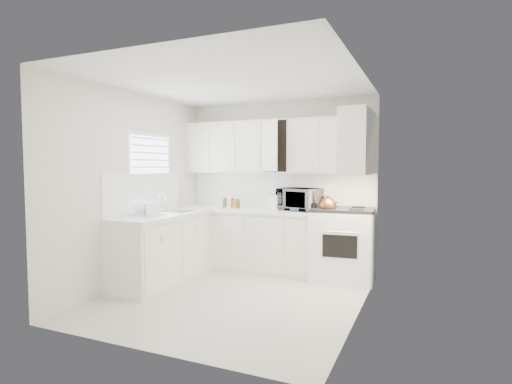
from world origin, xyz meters
The scene contains 35 objects.
floor centered at (0.00, 0.00, 0.00)m, with size 3.20×3.20×0.00m, color silver.
ceiling centered at (0.00, 0.00, 2.60)m, with size 3.20×3.20×0.00m, color white.
wall_back centered at (0.00, 1.60, 1.30)m, with size 3.00×3.00×0.00m, color white.
wall_front centered at (0.00, -1.60, 1.30)m, with size 3.00×3.00×0.00m, color white.
wall_left centered at (-1.50, 0.00, 1.30)m, with size 3.20×3.20×0.00m, color white.
wall_right centered at (1.50, 0.00, 1.30)m, with size 3.20×3.20×0.00m, color white.
window_blinds centered at (-1.48, 0.35, 1.55)m, with size 0.06×0.96×1.06m, color white, non-canonical shape.
lower_cabinets_back centered at (-0.39, 1.30, 0.45)m, with size 2.22×0.60×0.90m, color white, non-canonical shape.
lower_cabinets_left centered at (-1.20, 0.20, 0.45)m, with size 0.60×1.60×0.90m, color white, non-canonical shape.
countertop_back centered at (-0.39, 1.29, 0.93)m, with size 2.24×0.64×0.05m, color white.
countertop_left centered at (-1.19, 0.20, 0.93)m, with size 0.64×1.62×0.05m, color white.
backsplash_back centered at (0.00, 1.59, 1.23)m, with size 2.98×0.02×0.55m, color white.
backsplash_left centered at (-1.49, 0.20, 1.23)m, with size 0.02×1.60×0.55m, color white.
upper_cabinets_back centered at (0.00, 1.44, 1.50)m, with size 3.00×0.33×0.80m, color white, non-canonical shape.
upper_cabinets_right centered at (1.33, 0.82, 1.50)m, with size 0.33×0.90×0.80m, color white, non-canonical shape.
sink centered at (-1.19, 0.55, 1.07)m, with size 0.42×0.38×0.30m, color gray, non-canonical shape.
stove centered at (1.07, 1.29, 0.65)m, with size 0.85×0.69×1.30m, color white, non-canonical shape.
tea_kettle centered at (0.89, 1.13, 1.07)m, with size 0.29×0.25×0.27m, color brown, non-canonical shape.
frying_pan centered at (1.25, 1.45, 0.97)m, with size 0.27×0.46×0.04m, color black, non-canonical shape.
microwave centered at (0.41, 1.37, 1.15)m, with size 0.59×0.33×0.40m, color gray.
rice_cooker centered at (0.04, 1.38, 1.08)m, with size 0.25×0.25×0.25m, color white, non-canonical shape.
paper_towel centered at (-0.01, 1.50, 1.08)m, with size 0.12×0.12×0.27m, color white.
utensil_crock centered at (0.68, 1.19, 1.11)m, with size 0.11×0.11×0.32m, color black, non-canonical shape.
dish_rack centered at (-1.25, -0.06, 1.05)m, with size 0.37×0.27×0.20m, color white, non-canonical shape.
spice_left_0 centered at (-0.85, 1.42, 1.02)m, with size 0.06×0.06×0.13m, color brown.
spice_left_1 centered at (-0.78, 1.33, 1.02)m, with size 0.06×0.06×0.13m, color #357527.
spice_left_2 centered at (-0.70, 1.42, 1.02)m, with size 0.06×0.06×0.13m, color orange.
spice_left_3 centered at (-0.62, 1.33, 1.02)m, with size 0.06×0.06×0.13m, color gold.
spice_left_4 centered at (-0.55, 1.42, 1.02)m, with size 0.06×0.06×0.13m, color brown.
sauce_right_0 centered at (0.58, 1.46, 1.05)m, with size 0.06×0.06×0.19m, color orange.
sauce_right_1 centered at (0.64, 1.40, 1.05)m, with size 0.06×0.06×0.19m, color gold.
sauce_right_2 centered at (0.69, 1.46, 1.05)m, with size 0.06×0.06×0.19m, color brown.
sauce_right_3 centered at (0.74, 1.40, 1.05)m, with size 0.06×0.06×0.19m, color black.
sauce_right_4 centered at (0.80, 1.46, 1.05)m, with size 0.06×0.06×0.19m, color brown.
sauce_right_5 centered at (0.85, 1.40, 1.05)m, with size 0.06×0.06×0.19m, color #357527.
Camera 1 is at (2.17, -4.34, 1.60)m, focal length 28.30 mm.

